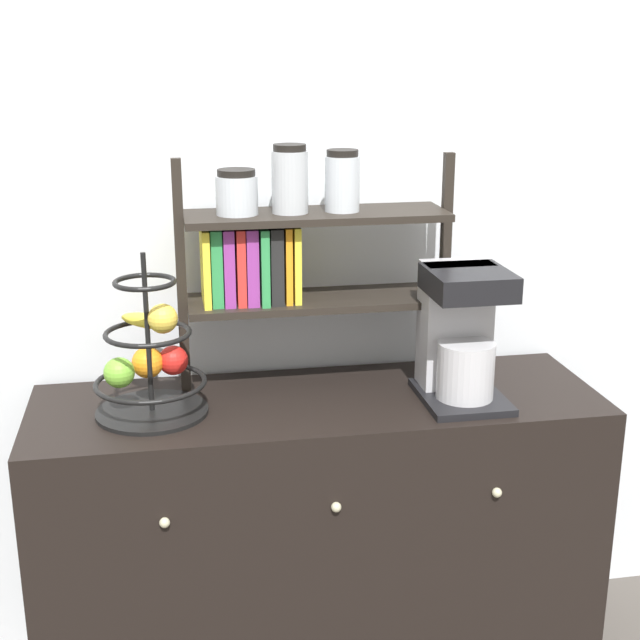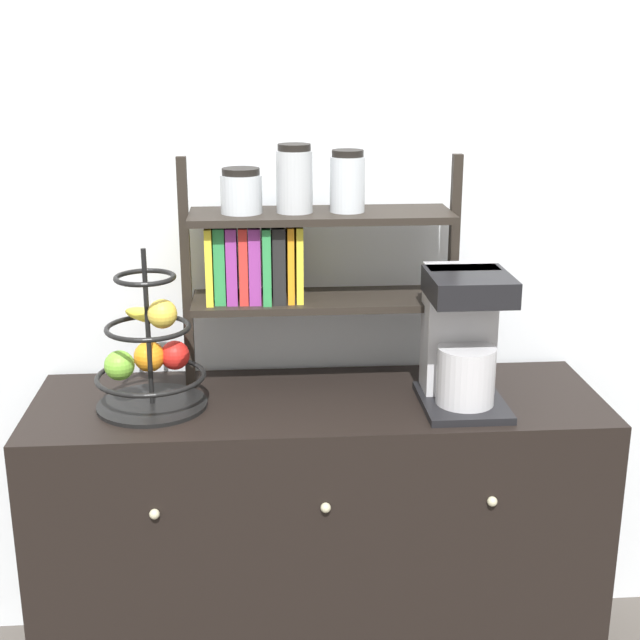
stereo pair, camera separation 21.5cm
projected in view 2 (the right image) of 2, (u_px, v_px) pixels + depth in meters
The scene contains 5 objects.
wall_back at pixel (310, 178), 2.32m from camera, with size 7.00×0.05×2.60m, color silver.
sideboard at pixel (318, 539), 2.33m from camera, with size 1.41×0.47×0.79m.
coffee_maker at pixel (463, 337), 2.14m from camera, with size 0.20×0.25×0.33m.
fruit_stand at pixel (150, 356), 2.13m from camera, with size 0.27×0.27×0.39m.
shelf_hutch at pixel (289, 243), 2.20m from camera, with size 0.69×0.20×0.62m.
Camera 2 is at (-0.15, -1.82, 1.63)m, focal length 50.00 mm.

